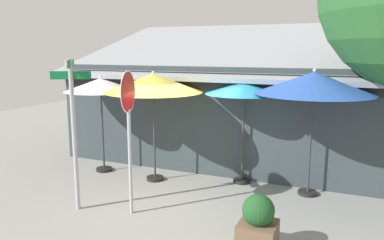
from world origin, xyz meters
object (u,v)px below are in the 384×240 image
(sidewalk_planter, at_px, (258,225))
(patio_umbrella_mustard_center, at_px, (153,84))
(street_sign_post, at_px, (73,121))
(patio_umbrella_ivory_left, at_px, (101,86))
(patio_umbrella_teal_right, at_px, (244,89))
(stop_sign, at_px, (129,115))
(patio_umbrella_royal_blue_far_right, at_px, (314,84))

(sidewalk_planter, bearing_deg, patio_umbrella_mustard_center, 143.22)
(street_sign_post, relative_size, patio_umbrella_mustard_center, 1.12)
(patio_umbrella_mustard_center, bearing_deg, street_sign_post, -105.65)
(patio_umbrella_ivory_left, bearing_deg, patio_umbrella_teal_right, 8.79)
(stop_sign, height_order, patio_umbrella_teal_right, stop_sign)
(street_sign_post, relative_size, patio_umbrella_teal_right, 1.19)
(street_sign_post, xyz_separation_m, sidewalk_planter, (3.87, -0.20, -1.43))
(street_sign_post, bearing_deg, patio_umbrella_royal_blue_far_right, 32.03)
(stop_sign, xyz_separation_m, patio_umbrella_teal_right, (1.59, 2.66, 0.31))
(patio_umbrella_royal_blue_far_right, relative_size, sidewalk_planter, 2.94)
(patio_umbrella_mustard_center, bearing_deg, patio_umbrella_ivory_left, 176.26)
(patio_umbrella_teal_right, height_order, patio_umbrella_royal_blue_far_right, patio_umbrella_royal_blue_far_right)
(sidewalk_planter, bearing_deg, patio_umbrella_ivory_left, 152.68)
(street_sign_post, distance_m, stop_sign, 1.19)
(stop_sign, height_order, patio_umbrella_ivory_left, stop_sign)
(patio_umbrella_teal_right, relative_size, sidewalk_planter, 2.66)
(patio_umbrella_teal_right, bearing_deg, sidewalk_planter, -70.04)
(patio_umbrella_royal_blue_far_right, height_order, sidewalk_planter, patio_umbrella_royal_blue_far_right)
(street_sign_post, xyz_separation_m, patio_umbrella_teal_right, (2.74, 2.92, 0.48))
(patio_umbrella_mustard_center, bearing_deg, stop_sign, -75.11)
(patio_umbrella_mustard_center, distance_m, sidewalk_planter, 4.53)
(patio_umbrella_teal_right, bearing_deg, street_sign_post, -133.14)
(patio_umbrella_mustard_center, xyz_separation_m, sidewalk_planter, (3.25, -2.43, -2.02))
(stop_sign, distance_m, sidewalk_planter, 3.19)
(street_sign_post, distance_m, patio_umbrella_royal_blue_far_right, 5.20)
(street_sign_post, relative_size, sidewalk_planter, 3.17)
(patio_umbrella_ivory_left, xyz_separation_m, patio_umbrella_teal_right, (3.78, 0.58, 0.01))
(stop_sign, relative_size, patio_umbrella_mustard_center, 1.04)
(patio_umbrella_mustard_center, height_order, sidewalk_planter, patio_umbrella_mustard_center)
(patio_umbrella_mustard_center, relative_size, patio_umbrella_teal_right, 1.07)
(patio_umbrella_ivory_left, bearing_deg, street_sign_post, -66.10)
(patio_umbrella_ivory_left, distance_m, sidewalk_planter, 5.85)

